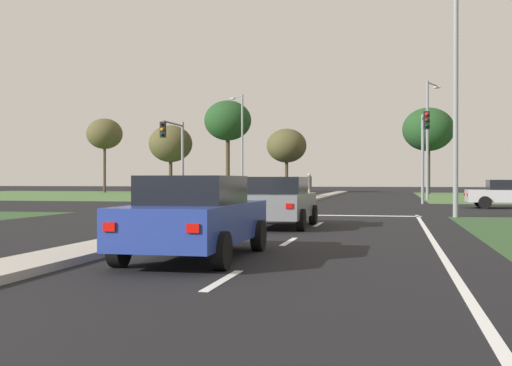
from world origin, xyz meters
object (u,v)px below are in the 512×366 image
object	(u,v)px
car_silver_fourth	(511,194)
street_lamp_second	(458,80)
car_red_second	(289,188)
traffic_signal_far_right	(424,140)
treeline_near	(105,134)
treeline_fourth	(287,146)
car_grey_third	(279,202)
car_blue_near	(195,216)
street_lamp_third	(428,133)
pedestrian_at_median	(309,183)
street_lamp_fourth	(241,140)
treeline_fifth	(428,130)
treeline_second	(171,144)
treeline_third	(228,121)
traffic_signal_far_left	(175,146)

from	to	relation	value
car_silver_fourth	street_lamp_second	distance (m)	10.64
car_red_second	traffic_signal_far_right	distance (m)	16.61
treeline_near	treeline_fourth	xyz separation A→B (m)	(20.82, 2.13, -1.47)
car_grey_third	car_silver_fourth	world-z (taller)	car_grey_third
car_blue_near	street_lamp_third	xyz separation A→B (m)	(6.05, 37.30, 4.11)
pedestrian_at_median	treeline_near	size ratio (longest dim) A/B	0.21
treeline_fourth	car_silver_fourth	bearing A→B (deg)	-63.74
street_lamp_second	street_lamp_fourth	size ratio (longest dim) A/B	1.01
treeline_near	treeline_fifth	world-z (taller)	treeline_fifth
car_silver_fourth	treeline_fifth	xyz separation A→B (m)	(-2.43, 34.30, 5.93)
treeline_second	car_silver_fourth	bearing A→B (deg)	-49.14
pedestrian_at_median	treeline_second	bearing A→B (deg)	58.07
car_blue_near	treeline_fifth	world-z (taller)	treeline_fifth
treeline_second	treeline_third	xyz separation A→B (m)	(7.16, -1.02, 2.45)
traffic_signal_far_right	street_lamp_third	xyz separation A→B (m)	(0.76, 10.61, 1.14)
car_blue_near	street_lamp_fourth	size ratio (longest dim) A/B	0.48
traffic_signal_far_left	treeline_third	size ratio (longest dim) A/B	0.50
car_blue_near	street_lamp_third	bearing A→B (deg)	80.78
car_grey_third	traffic_signal_far_left	world-z (taller)	traffic_signal_far_left
car_blue_near	pedestrian_at_median	distance (m)	32.45
street_lamp_third	car_silver_fourth	bearing A→B (deg)	-75.93
treeline_fourth	street_lamp_third	bearing A→B (deg)	-57.19
street_lamp_second	pedestrian_at_median	distance (m)	19.97
pedestrian_at_median	treeline_fifth	bearing A→B (deg)	2.57
car_blue_near	treeline_fourth	bearing A→B (deg)	97.81
traffic_signal_far_left	treeline_fifth	xyz separation A→B (m)	(16.96, 30.74, 3.10)
car_silver_fourth	traffic_signal_far_right	world-z (taller)	traffic_signal_far_right
car_blue_near	treeline_third	xyz separation A→B (m)	(-14.79, 58.91, 7.30)
car_blue_near	pedestrian_at_median	xyz separation A→B (m)	(-2.09, 32.38, 0.44)
treeline_third	treeline_fifth	size ratio (longest dim) A/B	1.16
street_lamp_third	treeline_fifth	xyz separation A→B (m)	(1.00, 20.58, 1.78)
car_grey_third	treeline_third	bearing A→B (deg)	106.38
treeline_fourth	treeline_fifth	xyz separation A→B (m)	(15.18, -1.41, 1.45)
car_grey_third	street_lamp_second	world-z (taller)	street_lamp_second
car_red_second	street_lamp_fourth	world-z (taller)	street_lamp_fourth
car_grey_third	street_lamp_third	size ratio (longest dim) A/B	0.51
traffic_signal_far_left	street_lamp_fourth	distance (m)	21.36
pedestrian_at_median	treeline_fourth	bearing A→B (deg)	34.93
traffic_signal_far_left	pedestrian_at_median	bearing A→B (deg)	33.78
car_blue_near	street_lamp_second	bearing A→B (deg)	67.49
street_lamp_fourth	treeline_fifth	world-z (taller)	street_lamp_fourth
car_blue_near	car_grey_third	xyz separation A→B (m)	(0.14, 8.14, 0.00)
traffic_signal_far_left	treeline_third	bearing A→B (deg)	98.73
street_lamp_fourth	treeline_fifth	size ratio (longest dim) A/B	1.07
traffic_signal_far_right	treeline_second	bearing A→B (deg)	129.33
treeline_near	street_lamp_third	bearing A→B (deg)	-29.57
street_lamp_second	treeline_near	xyz separation A→B (m)	(-35.01, 42.53, 1.35)
treeline_third	street_lamp_third	bearing A→B (deg)	-46.04
car_red_second	treeline_near	distance (m)	30.51
car_blue_near	car_red_second	world-z (taller)	car_blue_near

